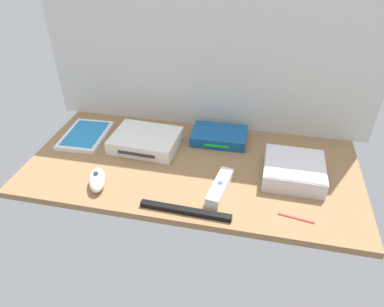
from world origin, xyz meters
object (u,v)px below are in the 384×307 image
Objects in this scene: remote_nunchuk at (97,180)px; remote_wand at (220,187)px; game_case at (86,135)px; stylus_pen at (296,218)px; mini_computer at (294,170)px; network_router at (219,136)px; game_console at (146,140)px; sensor_bar at (185,211)px.

remote_wand is at bearing -13.97° from remote_nunchuk.
remote_wand reaches higher than game_case.
remote_wand is 21.36cm from stylus_pen.
mini_computer is 28.28cm from network_router.
game_case is at bearing 168.54° from remote_wand.
stylus_pen is at bearing -8.11° from remote_wand.
game_console is 47.20cm from mini_computer.
remote_nunchuk is at bearing 170.25° from sensor_bar.
remote_nunchuk reaches higher than sensor_bar.
mini_computer reaches higher than network_router.
network_router and remote_wand have the same top height.
game_console is 23.04cm from remote_nunchuk.
stylus_pen is at bearing -53.79° from network_router.
mini_computer is 16.93cm from stylus_pen.
stylus_pen is at bearing -87.86° from mini_computer.
remote_nunchuk is (-53.68, -15.21, -0.60)cm from mini_computer.
network_router reaches higher than sensor_bar.
stylus_pen is (47.34, -23.51, -1.85)cm from game_console.
game_console is 33.65cm from sensor_bar.
network_router reaches higher than game_case.
game_case reaches higher than sensor_bar.
network_router is 40.28cm from stylus_pen.
remote_wand reaches higher than sensor_bar.
game_console is 24.41cm from network_router.
game_console is at bearing 153.59° from stylus_pen.
network_router is 26.05cm from remote_wand.
sensor_bar is 2.67× the size of stylus_pen.
game_console is 2.42× the size of stylus_pen.
remote_nunchuk is (-33.91, -4.69, 0.53)cm from remote_wand.
mini_computer reaches higher than stylus_pen.
game_case is 45.45cm from network_router.
game_console is at bearing 50.55° from remote_nunchuk.
remote_nunchuk reaches higher than game_case.
remote_nunchuk is 54.36cm from stylus_pen.
remote_nunchuk is at bearing 178.36° from stylus_pen.
stylus_pen is (24.45, -31.98, -1.35)cm from network_router.
remote_nunchuk reaches higher than game_console.
remote_wand is 0.63× the size of sensor_bar.
sensor_bar is (26.53, -5.38, -1.34)cm from remote_nunchuk.
sensor_bar is (-7.38, -10.07, -0.81)cm from remote_wand.
sensor_bar reaches higher than stylus_pen.
remote_wand is at bearing -82.24° from network_router.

